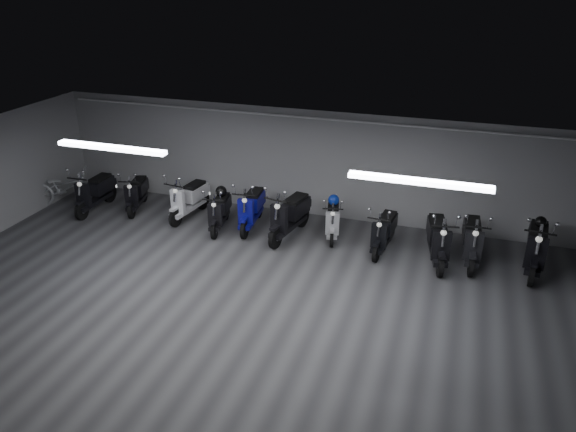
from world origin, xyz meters
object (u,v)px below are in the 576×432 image
(scooter_10, at_px, (538,240))
(scooter_6, at_px, (333,214))
(scooter_3, at_px, (219,206))
(helmet_2, at_px, (221,191))
(scooter_7, at_px, (384,226))
(scooter_1, at_px, (136,188))
(bicycle, at_px, (64,184))
(helmet_1, at_px, (334,200))
(scooter_2, at_px, (188,193))
(scooter_5, at_px, (289,209))
(scooter_9, at_px, (473,233))
(helmet_0, at_px, (541,222))
(scooter_8, at_px, (439,233))
(scooter_0, at_px, (94,186))
(scooter_4, at_px, (251,202))

(scooter_10, bearing_deg, scooter_6, -176.65)
(scooter_3, xyz_separation_m, scooter_10, (7.28, 0.19, 0.13))
(helmet_2, bearing_deg, scooter_7, -1.75)
(scooter_1, height_order, bicycle, bicycle)
(helmet_1, bearing_deg, scooter_3, -166.24)
(scooter_2, xyz_separation_m, helmet_1, (3.78, 0.29, 0.19))
(scooter_5, xyz_separation_m, bicycle, (-6.39, -0.09, -0.11))
(scooter_3, xyz_separation_m, scooter_9, (5.98, 0.18, 0.08))
(scooter_1, bearing_deg, helmet_1, -12.69)
(helmet_0, relative_size, helmet_1, 0.90)
(scooter_8, xyz_separation_m, scooter_10, (2.01, 0.23, 0.03))
(scooter_1, bearing_deg, scooter_10, -16.83)
(scooter_2, distance_m, scooter_6, 3.83)
(helmet_1, distance_m, helmet_2, 2.81)
(scooter_7, bearing_deg, bicycle, -173.53)
(scooter_8, bearing_deg, scooter_0, 169.00)
(scooter_2, bearing_deg, helmet_2, -0.86)
(scooter_0, relative_size, bicycle, 0.95)
(scooter_1, relative_size, scooter_3, 1.00)
(scooter_5, xyz_separation_m, scooter_10, (5.50, 0.08, 0.00))
(scooter_7, bearing_deg, scooter_9, 8.02)
(scooter_4, distance_m, scooter_5, 1.09)
(scooter_8, relative_size, scooter_10, 0.96)
(scooter_0, height_order, scooter_10, scooter_10)
(scooter_3, bearing_deg, scooter_5, -6.52)
(scooter_0, bearing_deg, helmet_1, 5.16)
(bicycle, distance_m, helmet_0, 11.94)
(scooter_2, height_order, scooter_6, scooter_2)
(scooter_9, bearing_deg, scooter_5, 177.69)
(bicycle, height_order, scooter_10, scooter_10)
(bicycle, bearing_deg, scooter_2, -104.29)
(scooter_3, xyz_separation_m, scooter_5, (1.79, 0.11, 0.12))
(scooter_7, height_order, helmet_0, scooter_7)
(scooter_6, xyz_separation_m, scooter_8, (2.50, -0.49, 0.12))
(scooter_2, xyz_separation_m, bicycle, (-3.56, -0.36, -0.05))
(helmet_0, bearing_deg, scooter_9, -167.67)
(scooter_2, height_order, scooter_10, scooter_10)
(scooter_10, bearing_deg, scooter_7, -171.78)
(scooter_0, bearing_deg, scooter_8, -1.09)
(scooter_8, distance_m, helmet_2, 5.32)
(scooter_5, height_order, scooter_9, scooter_5)
(scooter_5, bearing_deg, helmet_0, 14.68)
(bicycle, xyz_separation_m, scooter_10, (11.89, 0.18, 0.11))
(scooter_4, relative_size, scooter_5, 0.93)
(scooter_1, height_order, helmet_2, scooter_1)
(scooter_0, distance_m, scooter_3, 3.65)
(scooter_5, bearing_deg, scooter_2, -174.44)
(scooter_7, height_order, scooter_10, scooter_10)
(scooter_4, distance_m, helmet_0, 6.60)
(scooter_4, height_order, scooter_7, scooter_4)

